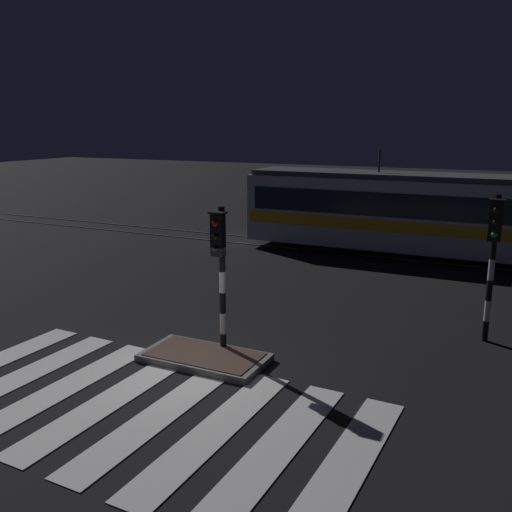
% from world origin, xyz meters
% --- Properties ---
extents(ground_plane, '(120.00, 120.00, 0.00)m').
position_xyz_m(ground_plane, '(0.00, 0.00, 0.00)').
color(ground_plane, black).
extents(rail_near, '(80.00, 0.12, 0.03)m').
position_xyz_m(rail_near, '(0.00, 12.23, 0.01)').
color(rail_near, '#59595E').
rests_on(rail_near, ground).
extents(rail_far, '(80.00, 0.12, 0.03)m').
position_xyz_m(rail_far, '(0.00, 13.67, 0.01)').
color(rail_far, '#59595E').
rests_on(rail_far, ground).
extents(crosswalk_zebra, '(8.92, 4.88, 0.02)m').
position_xyz_m(crosswalk_zebra, '(-0.00, -1.69, 0.01)').
color(crosswalk_zebra, silver).
rests_on(crosswalk_zebra, ground).
extents(traffic_island, '(2.73, 1.42, 0.18)m').
position_xyz_m(traffic_island, '(0.08, 0.68, 0.09)').
color(traffic_island, slate).
rests_on(traffic_island, ground).
extents(traffic_light_median_centre, '(0.36, 0.42, 3.36)m').
position_xyz_m(traffic_light_median_centre, '(0.23, 1.17, 2.22)').
color(traffic_light_median_centre, black).
rests_on(traffic_light_median_centre, ground).
extents(traffic_light_corner_far_right, '(0.36, 0.42, 3.53)m').
position_xyz_m(traffic_light_corner_far_right, '(5.53, 4.57, 2.33)').
color(traffic_light_corner_far_right, black).
rests_on(traffic_light_corner_far_right, ground).
extents(tram, '(14.91, 2.58, 4.15)m').
position_xyz_m(tram, '(2.97, 12.94, 1.74)').
color(tram, silver).
rests_on(tram, ground).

